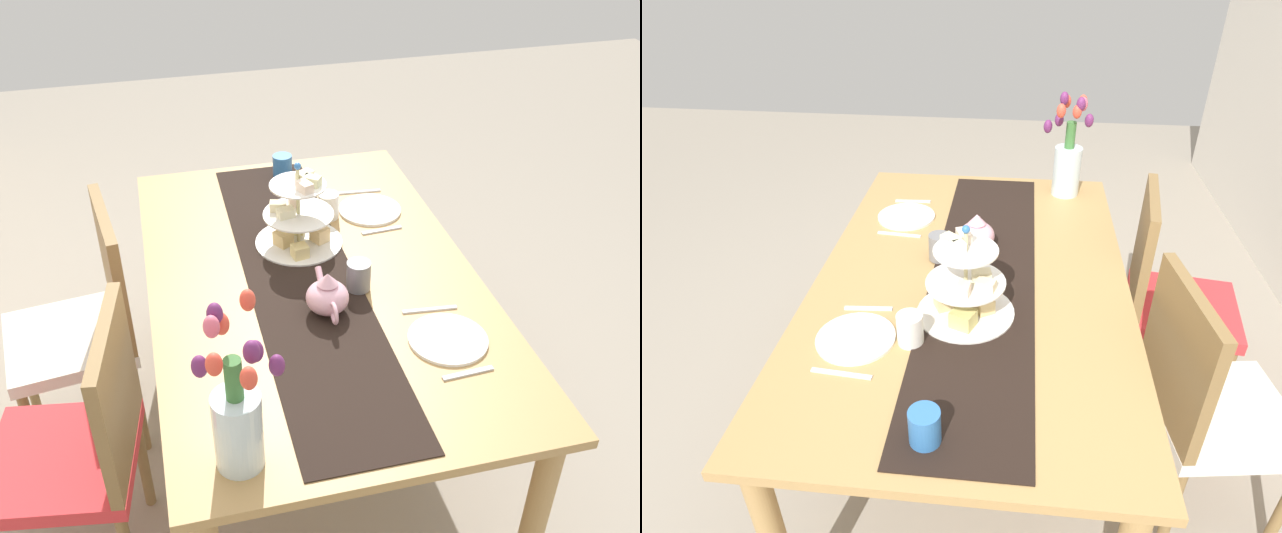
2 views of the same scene
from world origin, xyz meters
TOP-DOWN VIEW (x-y plane):
  - ground_plane at (0.00, 0.00)m, footprint 8.00×8.00m
  - dining_table at (0.00, 0.00)m, footprint 1.68×1.04m
  - chair_left at (-0.32, 0.75)m, footprint 0.48×0.48m
  - chair_right at (0.26, 0.75)m, footprint 0.48×0.48m
  - table_runner at (0.00, 0.04)m, footprint 1.60×0.35m
  - tiered_cake_stand at (0.21, 0.00)m, footprint 0.30×0.30m
  - teapot at (-0.19, 0.00)m, footprint 0.24×0.13m
  - tulip_vase at (-0.70, 0.34)m, footprint 0.26×0.20m
  - dinner_plate_left at (-0.40, -0.30)m, footprint 0.23×0.23m
  - fork_left at (-0.54, -0.30)m, footprint 0.03×0.15m
  - knife_left at (-0.25, -0.30)m, footprint 0.03×0.17m
  - dinner_plate_right at (0.36, -0.30)m, footprint 0.23×0.23m
  - fork_right at (0.22, -0.30)m, footprint 0.03×0.15m
  - knife_right at (0.51, -0.30)m, footprint 0.03×0.17m
  - mug_grey at (-0.10, -0.12)m, footprint 0.08×0.08m
  - mug_white_text at (0.36, -0.14)m, footprint 0.08×0.08m
  - mug_orange at (0.70, -0.04)m, footprint 0.08×0.08m

SIDE VIEW (x-z plane):
  - ground_plane at x=0.00m, z-range 0.00..0.00m
  - chair_left at x=-0.32m, z-range 0.05..0.96m
  - chair_right at x=0.26m, z-range 0.05..0.96m
  - dining_table at x=0.00m, z-range 0.28..1.01m
  - table_runner at x=0.00m, z-range 0.74..0.74m
  - fork_left at x=-0.54m, z-range 0.74..0.74m
  - knife_left at x=-0.25m, z-range 0.74..0.74m
  - fork_right at x=0.22m, z-range 0.74..0.74m
  - knife_right at x=0.51m, z-range 0.74..0.74m
  - dinner_plate_left at x=-0.40m, z-range 0.74..0.75m
  - dinner_plate_right at x=0.36m, z-range 0.74..0.75m
  - mug_white_text at x=0.36m, z-range 0.74..0.83m
  - mug_orange at x=0.70m, z-range 0.74..0.83m
  - mug_grey at x=-0.10m, z-range 0.74..0.83m
  - teapot at x=-0.19m, z-range 0.73..0.86m
  - tiered_cake_stand at x=0.21m, z-range 0.68..0.98m
  - tulip_vase at x=-0.70m, z-range 0.68..1.12m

